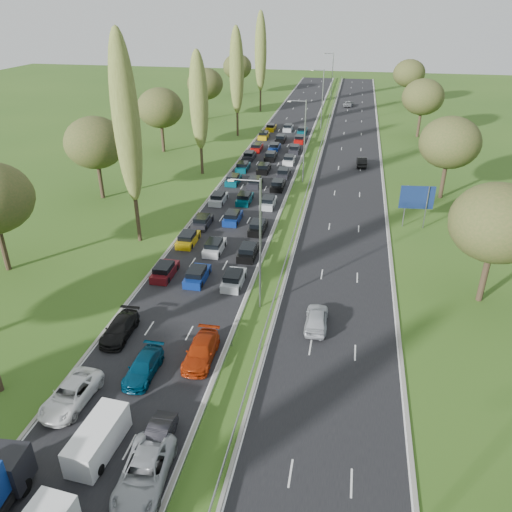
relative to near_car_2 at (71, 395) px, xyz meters
The scene contains 20 objects.
ground 52.24m from the near_car_2, 78.54° to the left, with size 260.00×260.00×0.00m, color #2F541A.
near_carriageway 53.82m from the near_car_2, 86.13° to the left, with size 10.50×215.00×0.04m, color black.
far_carriageway 56.37m from the near_car_2, 72.30° to the left, with size 10.50×215.00×0.04m, color black.
central_reservation 54.69m from the near_car_2, 79.06° to the left, with size 2.36×215.00×0.32m.
lamp_columns 50.55m from the near_car_2, 78.08° to the left, with size 0.18×140.18×12.00m.
poplar_row 41.43m from the near_car_2, 98.12° to the left, with size 2.80×127.80×22.44m.
woodland_left 38.10m from the near_car_2, 115.48° to the left, with size 8.00×166.00×11.10m.
woodland_right 48.73m from the near_car_2, 51.72° to the left, with size 8.00×153.00×11.10m.
traffic_queue_fill 48.93m from the near_car_2, 85.73° to the left, with size 9.13×67.78×0.80m.
near_car_2 is the anchor object (origin of this frame).
near_car_3 7.78m from the near_car_2, 90.27° to the left, with size 1.97×4.85×1.41m, color black.
near_car_7 5.21m from the near_car_2, 44.88° to the left, with size 1.91×4.69×1.36m, color #05314B.
near_car_9 7.49m from the near_car_2, 18.39° to the right, with size 1.41×4.03×1.33m, color black.
near_car_10 8.87m from the near_car_2, 34.31° to the right, with size 2.60×5.63×1.57m, color #9DA1A6.
near_car_11 9.59m from the near_car_2, 40.20° to the left, with size 2.06×5.07×1.47m, color #9C2909.
far_car_0 19.77m from the near_car_2, 38.00° to the left, with size 1.86×4.62×1.57m, color #ABAEB4.
far_car_1 61.98m from the near_car_2, 72.14° to the left, with size 1.56×4.47×1.47m, color black.
far_car_2 111.64m from the near_car_2, 82.10° to the left, with size 2.17×4.70×1.31m, color gray.
white_van_rear 4.92m from the near_car_2, 40.36° to the right, with size 1.90×4.84×1.95m.
direction_sign 43.30m from the near_car_2, 54.19° to the left, with size 3.99×0.52×5.20m.
Camera 1 is at (11.34, 6.03, 24.58)m, focal length 35.00 mm.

